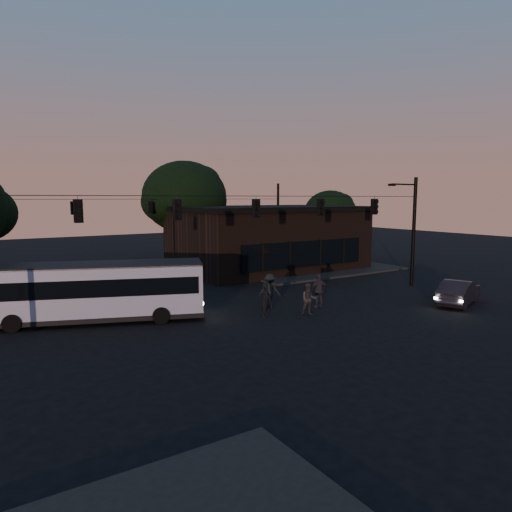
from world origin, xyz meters
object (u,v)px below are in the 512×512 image
pedestrian_b (309,299)px  pedestrian_c (319,291)px  bus (97,289)px  car (459,292)px  pedestrian_d (270,291)px  building (268,237)px  pedestrian_a (266,300)px

pedestrian_b → pedestrian_c: bearing=60.5°
bus → car: 19.95m
pedestrian_d → building: bearing=-83.7°
car → pedestrian_b: (-8.87, 2.77, 0.14)m
pedestrian_a → pedestrian_b: 2.27m
car → pedestrian_b: pedestrian_b is taller
building → pedestrian_a: size_ratio=8.74×
building → pedestrian_c: bearing=-113.0°
car → pedestrian_c: bearing=42.7°
pedestrian_a → pedestrian_d: 2.08m
bus → pedestrian_a: bearing=-6.4°
pedestrian_b → pedestrian_d: size_ratio=0.89×
car → pedestrian_a: bearing=51.6°
building → car: bearing=-84.5°
pedestrian_a → car: bearing=-46.7°
car → pedestrian_c: (-7.29, 3.78, 0.25)m
pedestrian_b → pedestrian_d: (-0.75, 2.50, 0.10)m
pedestrian_a → bus: bearing=124.3°
pedestrian_a → building: bearing=27.0°
building → bus: building is taller
building → bus: 19.34m
bus → car: size_ratio=2.44×
bus → pedestrian_c: bearing=2.3°
pedestrian_c → pedestrian_d: pedestrian_c is taller
building → pedestrian_b: bearing=-116.8°
pedestrian_a → pedestrian_c: size_ratio=0.92×
building → car: 17.28m
pedestrian_d → pedestrian_b: bearing=147.0°
pedestrian_a → pedestrian_c: bearing=-26.5°
car → pedestrian_c: size_ratio=2.24×
pedestrian_a → pedestrian_b: bearing=-51.6°
building → bus: size_ratio=1.46×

